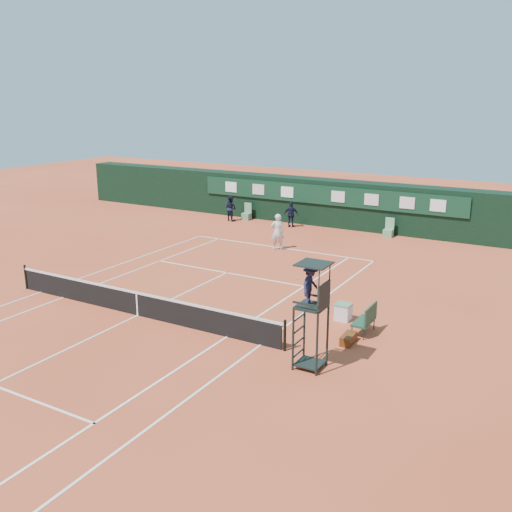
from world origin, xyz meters
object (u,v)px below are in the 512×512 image
at_px(tennis_net, 137,303).
at_px(player, 278,232).
at_px(player_bench, 367,318).
at_px(cooler, 343,312).
at_px(umpire_chair, 311,293).

relative_size(tennis_net, player, 6.40).
bearing_deg(tennis_net, player_bench, 18.09).
relative_size(tennis_net, cooler, 20.00).
xyz_separation_m(tennis_net, umpire_chair, (7.63, -0.70, 1.95)).
height_order(tennis_net, cooler, tennis_net).
bearing_deg(cooler, umpire_chair, -82.61).
bearing_deg(umpire_chair, cooler, 97.39).
bearing_deg(player, player_bench, 99.85).
xyz_separation_m(player_bench, cooler, (-1.21, 0.85, -0.27)).
bearing_deg(tennis_net, umpire_chair, -5.23).
bearing_deg(player, tennis_net, 56.49).
height_order(tennis_net, player, player).
bearing_deg(cooler, tennis_net, -153.30).
relative_size(cooler, player, 0.32).
bearing_deg(player, cooler, 98.25).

